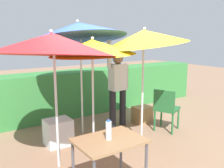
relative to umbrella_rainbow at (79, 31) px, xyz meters
name	(u,v)px	position (x,y,z in m)	size (l,w,h in m)	color
ground_plane	(121,147)	(0.30, -0.98, -2.05)	(24.00, 24.00, 0.00)	#937056
hedge_row	(69,93)	(0.30, 1.27, -1.50)	(8.00, 0.70, 1.10)	#38843D
umbrella_rainbow	(79,31)	(0.00, 0.00, 0.00)	(1.81, 1.84, 2.37)	silver
umbrella_orange	(92,47)	(-0.17, -0.81, -0.28)	(1.43, 1.42, 1.95)	silver
umbrella_yellow	(53,44)	(-0.91, -1.00, -0.21)	(1.80, 1.79, 2.12)	silver
umbrella_navy	(144,38)	(0.68, -1.09, -0.13)	(1.52, 1.50, 2.18)	silver
person_vendor	(118,85)	(0.84, -0.09, -1.12)	(0.55, 0.24, 1.88)	black
chair_plastic	(166,107)	(1.51, -0.87, -1.54)	(0.58, 0.58, 0.89)	#236633
cooler_box	(58,132)	(-0.60, -0.26, -1.81)	(0.46, 0.39, 0.48)	silver
crate_cardboard	(142,114)	(1.47, -0.18, -1.87)	(0.40, 0.32, 0.37)	#9E7A4C
folding_table	(109,147)	(-0.65, -2.03, -1.40)	(0.80, 0.60, 0.75)	#4C4C51
bottle_water	(109,130)	(-0.65, -2.02, -1.19)	(0.07, 0.07, 0.24)	silver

